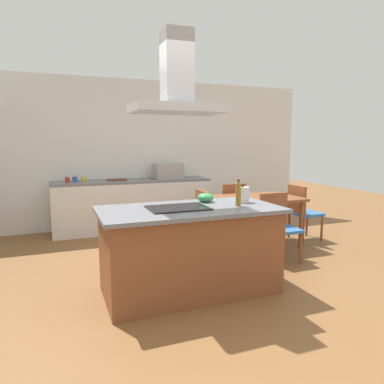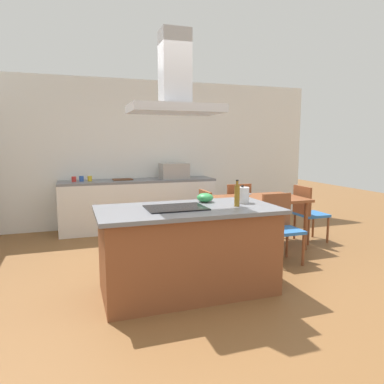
# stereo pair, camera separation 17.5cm
# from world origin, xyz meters

# --- Properties ---
(ground) EXTENTS (16.00, 16.00, 0.00)m
(ground) POSITION_xyz_m (0.00, 1.50, 0.00)
(ground) COLOR brown
(wall_back) EXTENTS (7.20, 0.10, 2.70)m
(wall_back) POSITION_xyz_m (0.00, 3.25, 1.35)
(wall_back) COLOR white
(wall_back) RESTS_ON ground
(kitchen_island) EXTENTS (1.86, 0.95, 0.90)m
(kitchen_island) POSITION_xyz_m (0.00, 0.00, 0.45)
(kitchen_island) COLOR brown
(kitchen_island) RESTS_ON ground
(cooktop) EXTENTS (0.60, 0.44, 0.01)m
(cooktop) POSITION_xyz_m (-0.13, 0.00, 0.91)
(cooktop) COLOR black
(cooktop) RESTS_ON kitchen_island
(tea_kettle) EXTENTS (0.21, 0.15, 0.20)m
(tea_kettle) POSITION_xyz_m (0.66, 0.08, 0.99)
(tea_kettle) COLOR silver
(tea_kettle) RESTS_ON kitchen_island
(olive_oil_bottle) EXTENTS (0.06, 0.06, 0.28)m
(olive_oil_bottle) POSITION_xyz_m (0.51, -0.10, 1.02)
(olive_oil_bottle) COLOR olive
(olive_oil_bottle) RESTS_ON kitchen_island
(mixing_bowl) EXTENTS (0.19, 0.19, 0.10)m
(mixing_bowl) POSITION_xyz_m (0.29, 0.26, 0.95)
(mixing_bowl) COLOR #33934C
(mixing_bowl) RESTS_ON kitchen_island
(back_counter) EXTENTS (2.76, 0.62, 0.90)m
(back_counter) POSITION_xyz_m (0.01, 2.88, 0.45)
(back_counter) COLOR silver
(back_counter) RESTS_ON ground
(countertop_microwave) EXTENTS (0.50, 0.38, 0.28)m
(countertop_microwave) POSITION_xyz_m (0.67, 2.88, 1.04)
(countertop_microwave) COLOR #9E9993
(countertop_microwave) RESTS_ON back_counter
(coffee_mug_red) EXTENTS (0.08, 0.08, 0.09)m
(coffee_mug_red) POSITION_xyz_m (-1.09, 2.89, 0.95)
(coffee_mug_red) COLOR red
(coffee_mug_red) RESTS_ON back_counter
(coffee_mug_blue) EXTENTS (0.08, 0.08, 0.09)m
(coffee_mug_blue) POSITION_xyz_m (-0.97, 2.93, 0.95)
(coffee_mug_blue) COLOR #2D56B2
(coffee_mug_blue) RESTS_ON back_counter
(coffee_mug_yellow) EXTENTS (0.08, 0.08, 0.09)m
(coffee_mug_yellow) POSITION_xyz_m (-0.83, 2.91, 0.95)
(coffee_mug_yellow) COLOR gold
(coffee_mug_yellow) RESTS_ON back_counter
(cutting_board) EXTENTS (0.34, 0.24, 0.02)m
(cutting_board) POSITION_xyz_m (-0.27, 2.93, 0.91)
(cutting_board) COLOR #59331E
(cutting_board) RESTS_ON back_counter
(dining_table) EXTENTS (1.40, 0.90, 0.75)m
(dining_table) POSITION_xyz_m (1.46, 1.20, 0.67)
(dining_table) COLOR brown
(dining_table) RESTS_ON ground
(chair_facing_island) EXTENTS (0.42, 0.42, 0.89)m
(chair_facing_island) POSITION_xyz_m (1.46, 0.53, 0.51)
(chair_facing_island) COLOR #2D6BB7
(chair_facing_island) RESTS_ON ground
(chair_facing_back_wall) EXTENTS (0.42, 0.42, 0.89)m
(chair_facing_back_wall) POSITION_xyz_m (1.46, 1.86, 0.51)
(chair_facing_back_wall) COLOR #2D6BB7
(chair_facing_back_wall) RESTS_ON ground
(chair_at_right_end) EXTENTS (0.42, 0.42, 0.89)m
(chair_at_right_end) POSITION_xyz_m (2.37, 1.20, 0.51)
(chair_at_right_end) COLOR #2D6BB7
(chair_at_right_end) RESTS_ON ground
(chair_at_left_end) EXTENTS (0.42, 0.42, 0.89)m
(chair_at_left_end) POSITION_xyz_m (0.54, 1.20, 0.51)
(chair_at_left_end) COLOR #2D6BB7
(chair_at_left_end) RESTS_ON ground
(range_hood) EXTENTS (0.90, 0.55, 0.78)m
(range_hood) POSITION_xyz_m (-0.13, 0.00, 2.10)
(range_hood) COLOR #ADADB2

